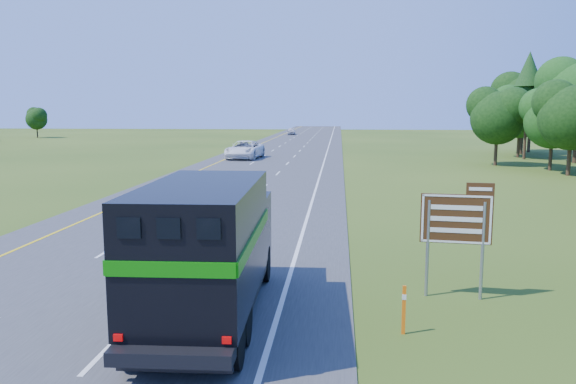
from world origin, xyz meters
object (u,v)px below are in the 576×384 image
object	(u,v)px
white_suv	(245,150)
far_car	(291,131)
exit_sign	(457,224)
horse_truck	(208,246)

from	to	relation	value
white_suv	far_car	size ratio (longest dim) A/B	1.60
far_car	exit_sign	distance (m)	108.50
horse_truck	far_car	bearing A→B (deg)	91.91
white_suv	horse_truck	bearing A→B (deg)	-76.83
exit_sign	horse_truck	bearing A→B (deg)	-153.84
horse_truck	exit_sign	size ratio (longest dim) A/B	2.44
horse_truck	exit_sign	distance (m)	7.16
white_suv	far_car	xyz separation A→B (m)	(0.01, 61.59, -0.23)
white_suv	exit_sign	xyz separation A→B (m)	(13.97, -46.00, 1.18)
white_suv	far_car	world-z (taller)	white_suv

